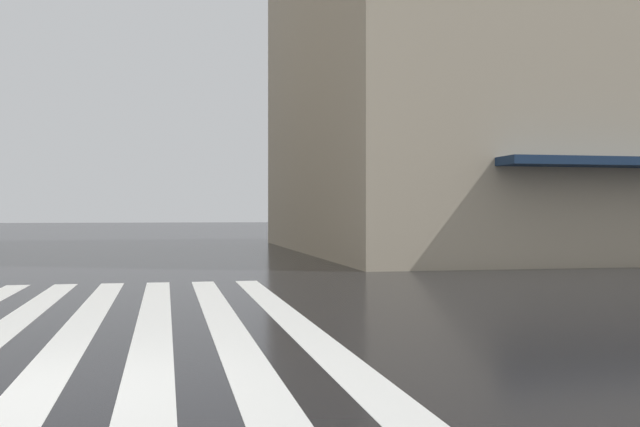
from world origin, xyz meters
TOP-DOWN VIEW (x-y plane):
  - ground_plane at (0.00, 0.00)m, footprint 220.00×220.00m
  - zebra_crossing at (4.00, -0.54)m, footprint 13.00×5.50m
  - haussmann_block_corner at (22.37, -18.78)m, footprint 20.95×24.63m

SIDE VIEW (x-z plane):
  - ground_plane at x=0.00m, z-range 0.00..0.00m
  - zebra_crossing at x=4.00m, z-range 0.00..0.01m
  - haussmann_block_corner at x=22.37m, z-range -0.22..21.05m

